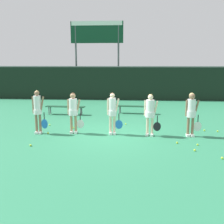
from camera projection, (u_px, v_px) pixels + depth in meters
The scene contains 21 objects.
ground_plane at pixel (111, 134), 10.54m from camera, with size 140.00×140.00×0.00m, color #2D7F56.
fence_windscreen at pixel (121, 83), 19.98m from camera, with size 60.00×0.08×2.57m.
scoreboard at pixel (97, 38), 20.27m from camera, with size 4.08×0.15×5.97m.
bench_courtside at pixel (65, 107), 14.46m from camera, with size 2.21×0.48×0.47m.
bench_far at pixel (135, 107), 14.74m from camera, with size 2.13×0.56×0.44m.
player_0 at pixel (38, 109), 10.50m from camera, with size 0.60×0.32×1.76m.
player_1 at pixel (73, 109), 10.54m from camera, with size 0.66×0.37×1.67m.
player_2 at pixel (113, 111), 10.39m from camera, with size 0.62×0.33×1.68m.
player_3 at pixel (150, 111), 10.19m from camera, with size 0.66×0.39×1.65m.
player_4 at pixel (191, 111), 10.09m from camera, with size 0.65×0.36×1.71m.
tennis_ball_1 at pixel (126, 124), 12.18m from camera, with size 0.06×0.06×0.06m, color #CCE033.
tennis_ball_2 at pixel (73, 128), 11.49m from camera, with size 0.07×0.07×0.07m, color #CCE033.
tennis_ball_3 at pixel (31, 145), 9.05m from camera, with size 0.07×0.07×0.07m, color #CCE033.
tennis_ball_4 at pixel (204, 130), 11.04m from camera, with size 0.07×0.07×0.07m, color #CCE033.
tennis_ball_5 at pixel (48, 133), 10.62m from camera, with size 0.07×0.07×0.07m, color #CCE033.
tennis_ball_6 at pixel (218, 131), 10.90m from camera, with size 0.07×0.07×0.07m, color #CCE033.
tennis_ball_7 at pixel (198, 145), 9.13m from camera, with size 0.07×0.07×0.07m, color #CCE033.
tennis_ball_8 at pixel (50, 125), 12.01m from camera, with size 0.07×0.07×0.07m, color #CCE033.
tennis_ball_9 at pixel (177, 143), 9.34m from camera, with size 0.07×0.07×0.07m, color #CCE033.
tennis_ball_10 at pixel (222, 158), 7.85m from camera, with size 0.07×0.07×0.07m, color #CCE033.
tennis_ball_11 at pixel (195, 150), 8.55m from camera, with size 0.07×0.07×0.07m, color #CCE033.
Camera 1 is at (0.79, -10.15, 2.86)m, focal length 42.00 mm.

